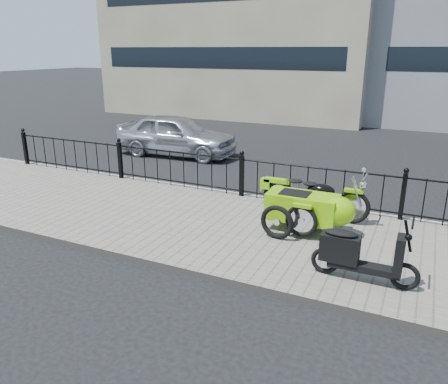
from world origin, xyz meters
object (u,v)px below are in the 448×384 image
at_px(spare_tire, 277,222).
at_px(sedan_car, 176,135).
at_px(scooter, 357,254).
at_px(motorcycle_sidecar, 313,206).

distance_m(spare_tire, sedan_car, 7.53).
bearing_deg(sedan_car, scooter, -135.54).
relative_size(motorcycle_sidecar, scooter, 1.46).
xyz_separation_m(spare_tire, sedan_car, (-5.33, 5.32, 0.25)).
relative_size(scooter, sedan_car, 0.39).
xyz_separation_m(scooter, spare_tire, (-1.54, 0.91, -0.09)).
distance_m(scooter, spare_tire, 1.79).
xyz_separation_m(motorcycle_sidecar, sedan_car, (-5.80, 4.61, 0.10)).
bearing_deg(scooter, spare_tire, 149.41).
bearing_deg(spare_tire, sedan_car, 135.07).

